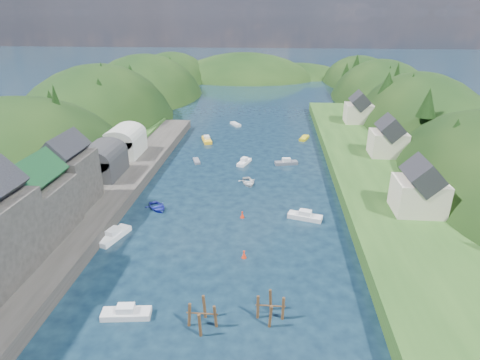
# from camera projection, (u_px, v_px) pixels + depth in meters

# --- Properties ---
(ground) EXTENTS (600.00, 600.00, 0.00)m
(ground) POSITION_uv_depth(u_px,v_px,m) (248.00, 159.00, 88.89)
(ground) COLOR black
(ground) RESTS_ON ground
(hillside_left) EXTENTS (44.00, 245.56, 52.00)m
(hillside_left) POSITION_uv_depth(u_px,v_px,m) (102.00, 151.00, 118.48)
(hillside_left) COLOR black
(hillside_left) RESTS_ON ground
(hillside_right) EXTENTS (36.00, 245.56, 48.00)m
(hillside_right) POSITION_uv_depth(u_px,v_px,m) (416.00, 158.00, 111.22)
(hillside_right) COLOR black
(hillside_right) RESTS_ON ground
(far_hills) EXTENTS (103.00, 68.00, 44.00)m
(far_hills) POSITION_uv_depth(u_px,v_px,m) (266.00, 98.00, 206.94)
(far_hills) COLOR black
(far_hills) RESTS_ON ground
(hill_trees) EXTENTS (91.26, 146.94, 12.49)m
(hill_trees) POSITION_uv_depth(u_px,v_px,m) (257.00, 96.00, 97.78)
(hill_trees) COLOR black
(hill_trees) RESTS_ON ground
(quay_left) EXTENTS (12.00, 110.00, 2.00)m
(quay_left) POSITION_uv_depth(u_px,v_px,m) (83.00, 212.00, 62.80)
(quay_left) COLOR #2D2B28
(quay_left) RESTS_ON ground
(terrace_left_grass) EXTENTS (12.00, 110.00, 2.50)m
(terrace_left_grass) POSITION_uv_depth(u_px,v_px,m) (40.00, 209.00, 63.25)
(terrace_left_grass) COLOR #234719
(terrace_left_grass) RESTS_ON ground
(quayside_buildings) EXTENTS (8.00, 35.84, 12.90)m
(quayside_buildings) POSITION_uv_depth(u_px,v_px,m) (9.00, 218.00, 48.10)
(quayside_buildings) COLOR #2D2B28
(quayside_buildings) RESTS_ON quay_left
(boat_sheds) EXTENTS (7.00, 21.00, 7.50)m
(boat_sheds) POSITION_uv_depth(u_px,v_px,m) (113.00, 148.00, 78.77)
(boat_sheds) COLOR #2D2D30
(boat_sheds) RESTS_ON quay_left
(terrace_right) EXTENTS (16.00, 120.00, 2.40)m
(terrace_right) POSITION_uv_depth(u_px,v_px,m) (374.00, 174.00, 77.28)
(terrace_right) COLOR #234719
(terrace_right) RESTS_ON ground
(right_bank_cottages) EXTENTS (9.00, 59.24, 8.41)m
(right_bank_cottages) POSITION_uv_depth(u_px,v_px,m) (383.00, 138.00, 82.91)
(right_bank_cottages) COLOR beige
(right_bank_cottages) RESTS_ON terrace_right
(piling_cluster_near) EXTENTS (3.26, 3.04, 3.32)m
(piling_cluster_near) POSITION_uv_depth(u_px,v_px,m) (202.00, 318.00, 40.97)
(piling_cluster_near) COLOR #382314
(piling_cluster_near) RESTS_ON ground
(piling_cluster_far) EXTENTS (3.16, 2.95, 3.28)m
(piling_cluster_far) POSITION_uv_depth(u_px,v_px,m) (270.00, 310.00, 42.08)
(piling_cluster_far) COLOR #382314
(piling_cluster_far) RESTS_ON ground
(channel_buoy_near) EXTENTS (0.70, 0.70, 1.10)m
(channel_buoy_near) POSITION_uv_depth(u_px,v_px,m) (244.00, 255.00, 52.74)
(channel_buoy_near) COLOR red
(channel_buoy_near) RESTS_ON ground
(channel_buoy_far) EXTENTS (0.70, 0.70, 1.10)m
(channel_buoy_far) POSITION_uv_depth(u_px,v_px,m) (242.00, 215.00, 63.10)
(channel_buoy_far) COLOR red
(channel_buoy_far) RESTS_ON ground
(moored_boats) EXTENTS (33.47, 96.82, 2.28)m
(moored_boats) POSITION_uv_depth(u_px,v_px,m) (195.00, 223.00, 60.36)
(moored_boats) COLOR silver
(moored_boats) RESTS_ON ground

